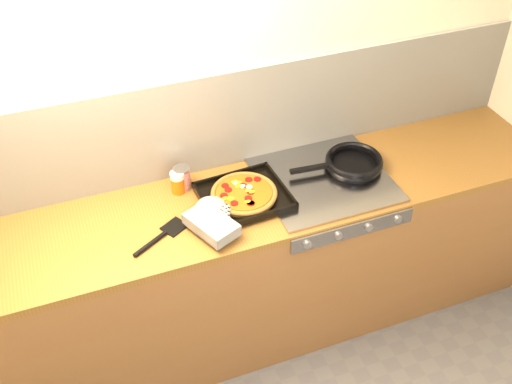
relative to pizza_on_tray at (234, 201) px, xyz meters
name	(u,v)px	position (x,y,z in m)	size (l,w,h in m)	color
room_shell	(212,124)	(0.01, 0.33, 0.21)	(3.20, 3.20, 3.20)	white
counter_run	(236,270)	(0.01, 0.04, -0.49)	(3.20, 0.62, 0.90)	brown
stovetop	(323,180)	(0.46, 0.04, -0.04)	(0.60, 0.56, 0.02)	#95959A
pizza_on_tray	(234,201)	(0.00, 0.00, 0.00)	(0.51, 0.46, 0.07)	black
frying_pan	(353,163)	(0.63, 0.07, 0.00)	(0.47, 0.30, 0.05)	black
tomato_can	(182,178)	(-0.18, 0.23, 0.01)	(0.10, 0.10, 0.11)	#AC180D
juice_glass	(178,182)	(-0.20, 0.20, 0.01)	(0.07, 0.07, 0.11)	#E55D0D
wooden_spoon	(237,177)	(0.08, 0.20, -0.03)	(0.30, 0.07, 0.02)	tan
black_spatula	(161,237)	(-0.36, -0.07, -0.03)	(0.27, 0.19, 0.02)	black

